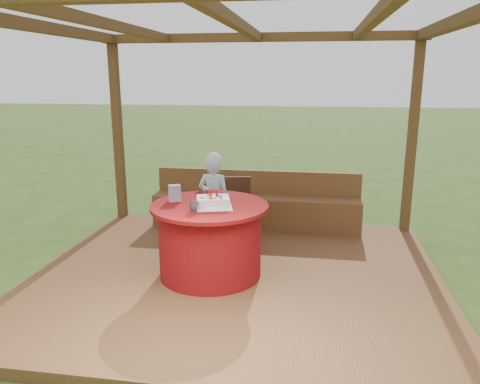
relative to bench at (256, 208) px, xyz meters
name	(u,v)px	position (x,y,z in m)	size (l,w,h in m)	color
ground	(237,283)	(0.00, -1.72, -0.38)	(60.00, 60.00, 0.00)	#2C4918
deck	(237,278)	(0.00, -1.72, -0.32)	(4.50, 4.00, 0.12)	brown
pergola	(236,62)	(0.00, -1.72, 2.02)	(4.50, 4.00, 2.72)	brown
bench	(256,208)	(0.00, 0.00, 0.00)	(3.00, 0.42, 0.80)	brown
table	(210,239)	(-0.28, -1.79, 0.15)	(1.27, 1.27, 0.81)	maroon
chair	(236,207)	(-0.19, -0.62, 0.19)	(0.46, 0.46, 0.85)	#392112
elderly_woman	(214,198)	(-0.44, -0.83, 0.35)	(0.47, 0.35, 1.22)	#97C4E0
birthday_cake	(213,202)	(-0.23, -1.86, 0.60)	(0.47, 0.47, 0.18)	white
gift_bag	(175,193)	(-0.69, -1.72, 0.64)	(0.13, 0.08, 0.18)	#C37EAC
drinking_glass	(194,207)	(-0.38, -2.08, 0.60)	(0.11, 0.11, 0.10)	silver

